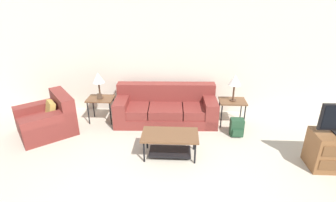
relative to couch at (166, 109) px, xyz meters
The scene contains 10 objects.
wall_back 1.16m from the couch, 79.25° to the left, with size 8.88×0.06×2.60m.
couch is the anchor object (origin of this frame).
armchair 2.52m from the couch, 165.42° to the right, with size 1.42×1.42×0.80m.
coffee_table 1.37m from the couch, 83.73° to the right, with size 1.01×0.55×0.44m.
side_table_left 1.48m from the couch, behind, with size 0.58×0.44×0.56m.
side_table_right 1.48m from the couch, ahead, with size 0.58×0.44×0.56m.
table_lamp_left 1.64m from the couch, behind, with size 0.26×0.26×0.59m.
table_lamp_right 1.64m from the couch, ahead, with size 0.26×0.26×0.59m.
backpack 1.61m from the couch, 21.25° to the right, with size 0.27×0.27×0.37m.
picture_frame 1.50m from the couch, behind, with size 0.10×0.04×0.13m.
Camera 1 is at (0.20, -2.26, 2.83)m, focal length 28.00 mm.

